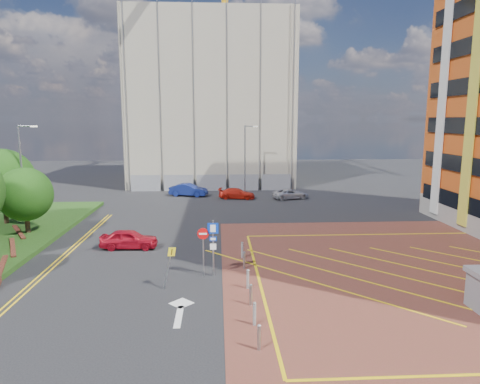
{
  "coord_description": "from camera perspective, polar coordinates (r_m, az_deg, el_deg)",
  "views": [
    {
      "loc": [
        0.79,
        -21.97,
        8.69
      ],
      "look_at": [
        2.19,
        4.72,
        4.13
      ],
      "focal_mm": 32.0,
      "sensor_mm": 36.0,
      "label": 1
    }
  ],
  "objects": [
    {
      "name": "warning_sign",
      "position": [
        22.54,
        -9.41,
        -9.25
      ],
      "size": [
        0.69,
        0.41,
        2.25
      ],
      "color": "#9EA0A8",
      "rests_on": "ground"
    },
    {
      "name": "sign_cluster",
      "position": [
        23.93,
        -4.1,
        -6.7
      ],
      "size": [
        1.17,
        0.12,
        3.2
      ],
      "color": "#9EA0A8",
      "rests_on": "ground"
    },
    {
      "name": "car_blue_back",
      "position": [
        49.24,
        -6.88,
        0.29
      ],
      "size": [
        4.55,
        2.53,
        1.42
      ],
      "primitive_type": "imported",
      "rotation": [
        0.0,
        0.0,
        1.32
      ],
      "color": "navy",
      "rests_on": "ground"
    },
    {
      "name": "lamp_left_far",
      "position": [
        37.44,
        -26.99,
        2.45
      ],
      "size": [
        1.53,
        0.16,
        8.0
      ],
      "color": "#9EA0A8",
      "rests_on": "grass_bed"
    },
    {
      "name": "car_red_back",
      "position": [
        47.26,
        -0.43,
        -0.2
      ],
      "size": [
        4.23,
        2.33,
        1.16
      ],
      "primitive_type": "imported",
      "rotation": [
        0.0,
        0.0,
        1.39
      ],
      "color": "red",
      "rests_on": "ground"
    },
    {
      "name": "forecourt",
      "position": [
        27.07,
        26.85,
        -10.11
      ],
      "size": [
        26.0,
        26.0,
        0.02
      ],
      "primitive_type": "cube",
      "color": "brown",
      "rests_on": "ground"
    },
    {
      "name": "tree_c",
      "position": [
        35.45,
        -26.74,
        -0.28
      ],
      "size": [
        4.0,
        4.0,
        4.9
      ],
      "color": "#3D2B1C",
      "rests_on": "grass_bed"
    },
    {
      "name": "bollard_row",
      "position": [
        21.96,
        1.18,
        -12.31
      ],
      "size": [
        0.14,
        11.14,
        0.9
      ],
      "color": "#9EA0A8",
      "rests_on": "forecourt"
    },
    {
      "name": "car_red_left",
      "position": [
        30.2,
        -14.58,
        -6.08
      ],
      "size": [
        3.87,
        1.63,
        1.31
      ],
      "primitive_type": "imported",
      "rotation": [
        0.0,
        0.0,
        1.55
      ],
      "color": "#B60F21",
      "rests_on": "ground"
    },
    {
      "name": "construction_fence",
      "position": [
        52.54,
        -2.75,
        1.26
      ],
      "size": [
        21.6,
        0.06,
        2.0
      ],
      "primitive_type": "cube",
      "color": "gray",
      "rests_on": "ground"
    },
    {
      "name": "car_silver_back",
      "position": [
        47.45,
        6.74,
        -0.26
      ],
      "size": [
        4.32,
        2.87,
        1.1
      ],
      "primitive_type": "imported",
      "rotation": [
        0.0,
        0.0,
        1.85
      ],
      "color": "silver",
      "rests_on": "ground"
    },
    {
      "name": "tree_d",
      "position": [
        39.31,
        -29.09,
        1.41
      ],
      "size": [
        5.0,
        5.0,
        6.08
      ],
      "color": "#3D2B1C",
      "rests_on": "grass_bed"
    },
    {
      "name": "ground",
      "position": [
        23.64,
        -4.82,
        -11.92
      ],
      "size": [
        140.0,
        140.0,
        0.0
      ],
      "primitive_type": "plane",
      "color": "black",
      "rests_on": "ground"
    },
    {
      "name": "construction_building",
      "position": [
        62.02,
        -3.82,
        11.8
      ],
      "size": [
        21.2,
        19.2,
        22.0
      ],
      "primitive_type": "cube",
      "color": "#B1A691",
      "rests_on": "ground"
    },
    {
      "name": "lamp_back",
      "position": [
        50.27,
        0.75,
        4.74
      ],
      "size": [
        1.53,
        0.16,
        8.0
      ],
      "color": "#9EA0A8",
      "rests_on": "ground"
    }
  ]
}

